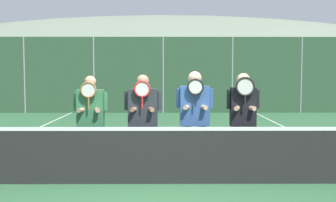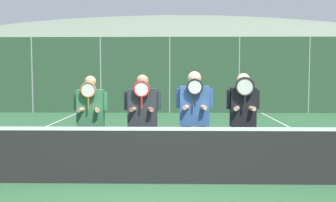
% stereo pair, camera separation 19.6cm
% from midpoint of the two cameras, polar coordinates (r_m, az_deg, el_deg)
% --- Properties ---
extents(ground_plane, '(120.00, 120.00, 0.00)m').
position_cam_midpoint_polar(ground_plane, '(6.80, -2.10, -11.15)').
color(ground_plane, '#2D5B38').
extents(hill_distant, '(101.54, 56.41, 19.74)m').
position_cam_midpoint_polar(hill_distant, '(67.94, -0.49, 2.75)').
color(hill_distant, slate).
rests_on(hill_distant, ground_plane).
extents(clubhouse_building, '(18.43, 5.50, 3.32)m').
position_cam_midpoint_polar(clubhouse_building, '(24.16, -1.61, 3.97)').
color(clubhouse_building, '#9EA3A8').
rests_on(clubhouse_building, ground_plane).
extents(fence_back, '(17.41, 0.06, 3.17)m').
position_cam_midpoint_polar(fence_back, '(17.58, -0.99, 3.54)').
color(fence_back, gray).
rests_on(fence_back, ground_plane).
extents(tennis_net, '(10.35, 0.09, 1.01)m').
position_cam_midpoint_polar(tennis_net, '(6.69, -2.11, -7.28)').
color(tennis_net, gray).
rests_on(tennis_net, ground_plane).
extents(court_line_right_sideline, '(0.05, 16.00, 0.01)m').
position_cam_midpoint_polar(court_line_right_sideline, '(10.38, 20.34, -6.00)').
color(court_line_right_sideline, white).
rests_on(court_line_right_sideline, ground_plane).
extents(player_leftmost, '(0.59, 0.34, 1.70)m').
position_cam_midpoint_polar(player_leftmost, '(7.35, -11.20, -2.10)').
color(player_leftmost, black).
rests_on(player_leftmost, ground_plane).
extents(player_center_left, '(0.63, 0.34, 1.72)m').
position_cam_midpoint_polar(player_center_left, '(7.20, -4.21, -1.94)').
color(player_center_left, '#232838').
rests_on(player_center_left, ground_plane).
extents(player_center_right, '(0.63, 0.34, 1.78)m').
position_cam_midpoint_polar(player_center_right, '(7.18, 2.86, -1.62)').
color(player_center_right, '#56565B').
rests_on(player_center_right, ground_plane).
extents(player_rightmost, '(0.56, 0.34, 1.75)m').
position_cam_midpoint_polar(player_rightmost, '(7.30, 9.37, -1.74)').
color(player_rightmost, black).
rests_on(player_rightmost, ground_plane).
extents(car_far_left, '(4.24, 1.97, 1.90)m').
position_cam_midpoint_polar(car_far_left, '(20.24, -13.14, 1.75)').
color(car_far_left, navy).
rests_on(car_far_left, ground_plane).
extents(car_left_of_center, '(4.57, 2.00, 1.82)m').
position_cam_midpoint_polar(car_left_of_center, '(20.05, 1.06, 1.75)').
color(car_left_of_center, '#B2B7BC').
rests_on(car_left_of_center, ground_plane).
extents(car_center, '(4.29, 2.05, 1.80)m').
position_cam_midpoint_polar(car_center, '(20.75, 14.99, 1.67)').
color(car_center, slate).
rests_on(car_center, ground_plane).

